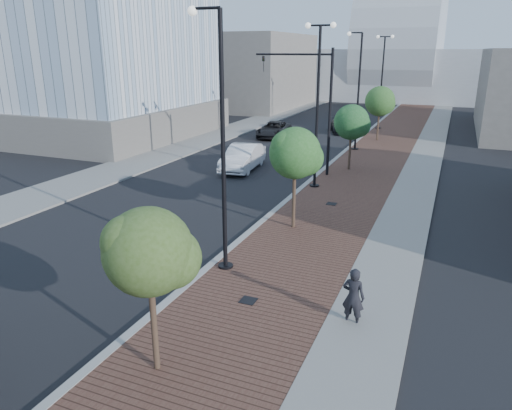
% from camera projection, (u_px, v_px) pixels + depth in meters
% --- Properties ---
extents(sidewalk, '(7.00, 140.00, 0.12)m').
position_uv_depth(sidewalk, '(400.00, 140.00, 42.99)').
color(sidewalk, '#4C2D23').
rests_on(sidewalk, ground).
extents(concrete_strip, '(2.40, 140.00, 0.13)m').
position_uv_depth(concrete_strip, '(431.00, 142.00, 42.00)').
color(concrete_strip, slate).
rests_on(concrete_strip, ground).
extents(curb, '(0.30, 140.00, 0.14)m').
position_uv_depth(curb, '(361.00, 137.00, 44.27)').
color(curb, gray).
rests_on(curb, ground).
extents(west_sidewalk, '(4.00, 140.00, 0.12)m').
position_uv_depth(west_sidewalk, '(235.00, 129.00, 49.03)').
color(west_sidewalk, slate).
rests_on(west_sidewalk, ground).
extents(white_sedan, '(2.33, 5.38, 1.72)m').
position_uv_depth(white_sedan, '(243.00, 157.00, 32.38)').
color(white_sedan, silver).
rests_on(white_sedan, ground).
extents(dark_car_mid, '(2.86, 5.42, 1.45)m').
position_uv_depth(dark_car_mid, '(274.00, 130.00, 44.54)').
color(dark_car_mid, black).
rests_on(dark_car_mid, ground).
extents(dark_car_far, '(3.27, 4.94, 1.33)m').
position_uv_depth(dark_car_far, '(341.00, 126.00, 47.34)').
color(dark_car_far, black).
rests_on(dark_car_far, ground).
extents(pedestrian, '(0.71, 0.50, 1.84)m').
position_uv_depth(pedestrian, '(353.00, 297.00, 13.93)').
color(pedestrian, black).
rests_on(pedestrian, ground).
extents(streetlight_1, '(1.44, 0.56, 9.21)m').
position_uv_depth(streetlight_1, '(220.00, 156.00, 16.45)').
color(streetlight_1, black).
rests_on(streetlight_1, ground).
extents(streetlight_2, '(1.72, 0.56, 9.28)m').
position_uv_depth(streetlight_2, '(317.00, 106.00, 26.78)').
color(streetlight_2, black).
rests_on(streetlight_2, ground).
extents(streetlight_3, '(1.44, 0.56, 9.21)m').
position_uv_depth(streetlight_3, '(357.00, 97.00, 37.50)').
color(streetlight_3, black).
rests_on(streetlight_3, ground).
extents(streetlight_4, '(1.72, 0.56, 9.28)m').
position_uv_depth(streetlight_4, '(382.00, 82.00, 47.83)').
color(streetlight_4, black).
rests_on(streetlight_4, ground).
extents(traffic_mast, '(5.09, 0.20, 8.00)m').
position_uv_depth(traffic_mast, '(317.00, 98.00, 29.69)').
color(traffic_mast, black).
rests_on(traffic_mast, ground).
extents(tree_0, '(2.23, 2.15, 4.42)m').
position_uv_depth(tree_0, '(151.00, 252.00, 11.10)').
color(tree_0, '#382619').
rests_on(tree_0, ground).
extents(tree_1, '(2.34, 2.29, 4.70)m').
position_uv_depth(tree_1, '(296.00, 154.00, 20.68)').
color(tree_1, '#382619').
rests_on(tree_1, ground).
extents(tree_2, '(2.39, 2.34, 4.48)m').
position_uv_depth(tree_2, '(352.00, 122.00, 31.28)').
color(tree_2, '#382619').
rests_on(tree_2, ground).
extents(tree_3, '(2.63, 2.63, 4.87)m').
position_uv_depth(tree_3, '(381.00, 101.00, 41.73)').
color(tree_3, '#382619').
rests_on(tree_3, ground).
extents(tower_podium, '(19.00, 19.00, 3.00)m').
position_uv_depth(tower_podium, '(97.00, 119.00, 45.59)').
color(tower_podium, '#635E59').
rests_on(tower_podium, ground).
extents(convention_center, '(50.00, 30.00, 50.00)m').
position_uv_depth(convention_center, '(401.00, 61.00, 82.62)').
color(convention_center, '#A5A9AF').
rests_on(convention_center, ground).
extents(commercial_block_nw, '(14.00, 20.00, 10.00)m').
position_uv_depth(commercial_block_nw, '(250.00, 71.00, 67.59)').
color(commercial_block_nw, slate).
rests_on(commercial_block_nw, ground).
extents(utility_cover_1, '(0.50, 0.50, 0.02)m').
position_uv_depth(utility_cover_1, '(248.00, 300.00, 15.31)').
color(utility_cover_1, black).
rests_on(utility_cover_1, sidewalk).
extents(utility_cover_2, '(0.50, 0.50, 0.02)m').
position_uv_depth(utility_cover_2, '(331.00, 204.00, 24.95)').
color(utility_cover_2, black).
rests_on(utility_cover_2, sidewalk).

